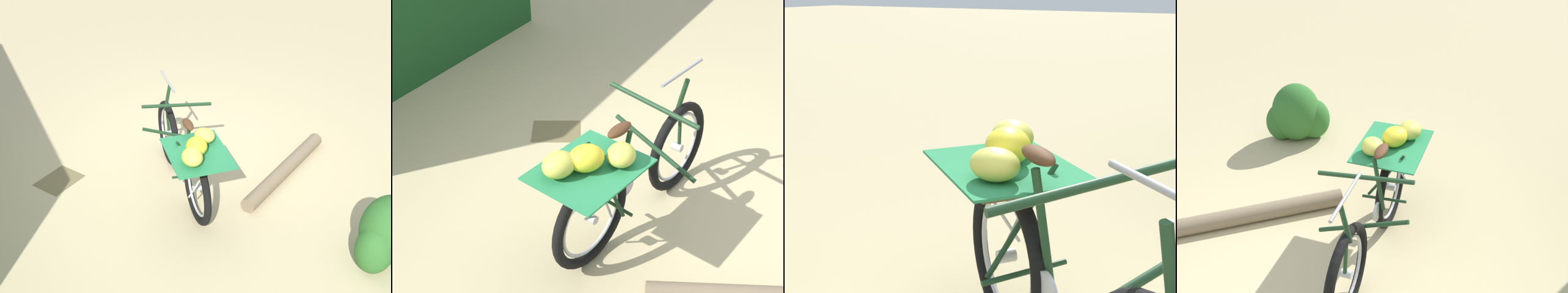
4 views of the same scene
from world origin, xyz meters
TOP-DOWN VIEW (x-y plane):
  - ground_plane at (0.00, 0.00)m, footprint 60.00×60.00m
  - bicycle at (-0.38, -0.36)m, footprint 1.36×1.57m
  - fallen_log at (0.49, -1.08)m, footprint 1.57×0.24m
  - shrub_cluster at (-0.19, -2.35)m, footprint 0.70×0.48m
  - leaf_litter_patch at (-0.94, 0.92)m, footprint 0.44×0.36m

SIDE VIEW (x-z plane):
  - ground_plane at x=0.00m, z-range 0.00..0.00m
  - leaf_litter_patch at x=-0.94m, z-range 0.00..0.01m
  - fallen_log at x=0.49m, z-range 0.00..0.15m
  - shrub_cluster at x=-0.19m, z-range -0.04..0.63m
  - bicycle at x=-0.38m, z-range -0.03..1.00m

